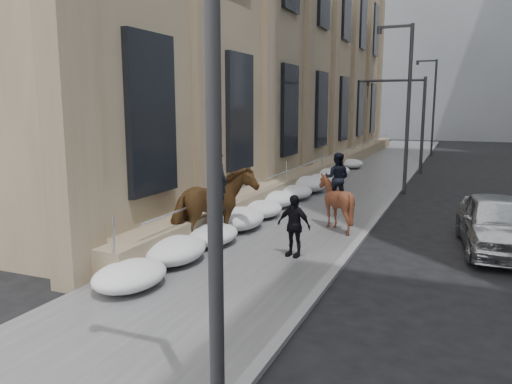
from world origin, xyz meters
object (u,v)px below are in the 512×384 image
mounted_horse_left (214,206)px  mounted_horse_right (336,198)px  pedestrian (294,226)px  car_silver (497,223)px

mounted_horse_left → mounted_horse_right: bearing=-108.1°
pedestrian → car_silver: (5.24, 3.20, -0.15)m
car_silver → mounted_horse_left: bearing=-165.3°
pedestrian → car_silver: 6.14m
mounted_horse_left → car_silver: 8.38m
mounted_horse_left → mounted_horse_right: size_ratio=1.15×
mounted_horse_left → car_silver: (7.83, 2.96, -0.47)m
mounted_horse_right → pedestrian: 3.53m
mounted_horse_right → car_silver: bearing=173.3°
mounted_horse_right → pedestrian: mounted_horse_right is taller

